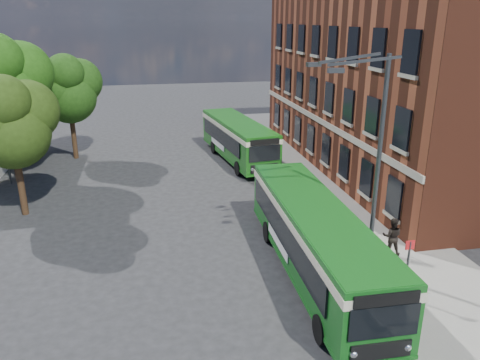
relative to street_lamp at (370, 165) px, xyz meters
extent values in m
plane|color=#252527|center=(-4.84, 2.00, -4.79)|extent=(120.00, 120.00, 0.00)
cube|color=gray|center=(2.16, 10.00, -4.72)|extent=(6.00, 48.00, 0.15)
cube|color=beige|center=(-0.89, 10.00, -4.79)|extent=(0.12, 48.00, 0.01)
cube|color=maroon|center=(9.16, 14.00, 1.21)|extent=(12.00, 26.00, 12.00)
cube|color=#B7B09A|center=(3.12, 14.00, -1.19)|extent=(0.12, 26.00, 0.35)
cylinder|color=#3A3D3F|center=(-17.34, 15.00, -0.29)|extent=(0.10, 0.10, 9.00)
cylinder|color=#3A3D3F|center=(0.36, 0.00, -4.64)|extent=(0.44, 0.44, 0.30)
cylinder|color=#3A3D3F|center=(0.36, 0.00, -0.29)|extent=(0.18, 0.18, 9.00)
cube|color=#3A3D3F|center=(-0.87, -0.60, 4.01)|extent=(2.58, 0.46, 0.37)
cube|color=#3A3D3F|center=(-0.87, 0.60, 4.01)|extent=(2.58, 0.46, 0.37)
cube|color=#3A3D3F|center=(-2.11, -1.08, 3.76)|extent=(0.55, 0.22, 0.16)
cube|color=#3A3D3F|center=(-2.11, 1.08, 3.76)|extent=(0.55, 0.22, 0.16)
cylinder|color=#3A3D3F|center=(0.76, -2.20, -3.54)|extent=(0.08, 0.08, 2.50)
cube|color=red|center=(0.76, -2.20, -2.44)|extent=(0.35, 0.04, 0.35)
cube|color=#135918|center=(-1.95, 0.37, -3.02)|extent=(2.75, 12.20, 2.45)
cube|color=#135918|center=(-1.95, 0.37, -4.29)|extent=(2.79, 12.24, 0.14)
cube|color=black|center=(-3.22, 0.70, -2.89)|extent=(0.29, 10.35, 1.10)
cube|color=black|center=(-0.66, 0.64, -2.89)|extent=(0.29, 10.35, 1.10)
cube|color=beige|center=(-1.95, 0.37, -2.19)|extent=(2.81, 12.26, 0.32)
cube|color=#135918|center=(-1.95, 0.37, -1.83)|extent=(2.65, 12.10, 0.12)
cube|color=black|center=(-2.07, -5.73, -2.84)|extent=(2.15, 0.12, 1.05)
cube|color=black|center=(-2.07, -5.74, -2.09)|extent=(2.00, 0.12, 0.38)
cube|color=black|center=(-2.07, -5.74, -3.84)|extent=(1.90, 0.12, 0.55)
sphere|color=silver|center=(-2.92, -5.71, -3.84)|extent=(0.26, 0.26, 0.26)
sphere|color=silver|center=(-1.22, -5.74, -3.84)|extent=(0.26, 0.26, 0.26)
cube|color=black|center=(-1.82, 6.47, -2.79)|extent=(2.00, 0.12, 0.90)
cube|color=white|center=(-3.22, 1.40, -3.64)|extent=(0.11, 3.20, 0.45)
cylinder|color=black|center=(-3.20, -3.88, -4.29)|extent=(0.30, 1.01, 1.00)
cylinder|color=black|center=(-0.86, -3.93, -4.29)|extent=(0.30, 1.01, 1.00)
cylinder|color=black|center=(-3.05, 3.67, -4.29)|extent=(0.30, 1.01, 1.00)
cylinder|color=black|center=(-0.71, 3.62, -4.29)|extent=(0.30, 1.01, 1.00)
cube|color=#175F15|center=(-1.84, 17.33, -3.02)|extent=(3.94, 10.75, 2.45)
cube|color=#175F15|center=(-1.84, 17.33, -4.29)|extent=(3.99, 10.80, 0.14)
cube|color=black|center=(-3.15, 17.45, -2.89)|extent=(1.29, 8.63, 1.10)
cube|color=black|center=(-0.61, 17.81, -2.89)|extent=(1.29, 8.63, 1.10)
cube|color=#ECE7C2|center=(-1.84, 17.33, -2.19)|extent=(4.01, 10.82, 0.32)
cube|color=#175F15|center=(-1.84, 17.33, -1.83)|extent=(3.83, 10.64, 0.12)
cube|color=black|center=(-1.10, 12.10, -2.84)|extent=(2.14, 0.38, 1.05)
cube|color=black|center=(-1.10, 12.09, -2.09)|extent=(1.99, 0.36, 0.38)
cube|color=black|center=(-1.10, 12.09, -3.84)|extent=(1.89, 0.34, 0.55)
sphere|color=silver|center=(-1.94, 11.99, -3.84)|extent=(0.26, 0.26, 0.26)
sphere|color=silver|center=(-0.26, 12.23, -3.84)|extent=(0.26, 0.26, 0.26)
cube|color=black|center=(-2.57, 22.56, -2.79)|extent=(1.99, 0.36, 0.90)
cube|color=white|center=(-3.25, 18.14, -3.64)|extent=(0.49, 3.17, 0.45)
cylinder|color=black|center=(-2.51, 13.75, -4.29)|extent=(0.42, 1.03, 1.00)
cylinder|color=black|center=(-0.20, 14.07, -4.29)|extent=(0.42, 1.03, 1.00)
cylinder|color=black|center=(-3.34, 19.60, -4.29)|extent=(0.42, 1.03, 1.00)
cylinder|color=black|center=(-1.02, 19.92, -4.29)|extent=(0.42, 1.03, 1.00)
imported|color=black|center=(0.06, -1.27, -3.75)|extent=(0.71, 0.52, 1.79)
imported|color=black|center=(1.96, 1.07, -3.77)|extent=(1.05, 0.96, 1.74)
cylinder|color=#362213|center=(-15.29, 9.50, -3.16)|extent=(0.36, 0.36, 3.27)
sphere|color=#263E10|center=(-15.29, 9.50, -0.18)|extent=(3.86, 3.86, 3.86)
sphere|color=#263E10|center=(-14.54, 10.10, 0.78)|extent=(3.27, 3.27, 3.27)
sphere|color=#263E10|center=(-15.29, 8.76, 1.53)|extent=(2.68, 2.68, 2.68)
cylinder|color=#362213|center=(-16.99, 15.51, -2.77)|extent=(0.36, 0.36, 4.04)
sphere|color=#204F10|center=(-16.99, 15.51, 0.91)|extent=(4.78, 4.78, 4.78)
sphere|color=#204F10|center=(-16.07, 16.24, 2.10)|extent=(4.04, 4.04, 4.04)
cylinder|color=#362213|center=(-13.94, 20.31, -3.11)|extent=(0.36, 0.36, 3.36)
sphere|color=#1C4110|center=(-13.94, 20.31, -0.05)|extent=(3.98, 3.98, 3.98)
sphere|color=#1C4110|center=(-13.18, 20.92, 0.94)|extent=(3.36, 3.36, 3.36)
sphere|color=#1C4110|center=(-14.63, 19.78, 0.56)|extent=(3.06, 3.06, 3.06)
sphere|color=#1C4110|center=(-13.94, 19.55, 1.71)|extent=(2.75, 2.75, 2.75)
camera|label=1|loc=(-8.36, -16.03, 5.41)|focal=35.00mm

